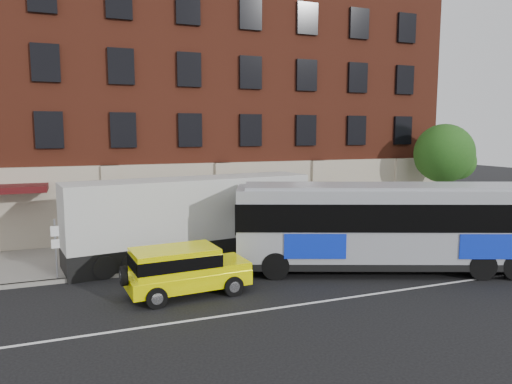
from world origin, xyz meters
name	(u,v)px	position (x,y,z in m)	size (l,w,h in m)	color
ground	(325,307)	(0.00, 0.00, 0.00)	(120.00, 120.00, 0.00)	black
sidewalk	(239,245)	(0.00, 9.00, 0.07)	(60.00, 6.00, 0.15)	gray
kerb	(260,260)	(0.00, 6.00, 0.07)	(60.00, 0.25, 0.15)	gray
lane_line	(318,302)	(0.00, 0.50, 0.01)	(60.00, 0.12, 0.01)	silver
building	(198,105)	(-0.01, 16.92, 7.58)	(30.00, 12.10, 15.00)	maroon
sign_pole	(56,246)	(-8.50, 6.15, 1.45)	(0.30, 0.20, 2.50)	gray
street_tree	(445,156)	(13.54, 9.48, 4.41)	(3.60, 3.60, 6.20)	#36291B
city_bus	(396,224)	(4.85, 2.69, 2.03)	(13.53, 7.56, 3.67)	#96999F
yellow_suv	(182,268)	(-4.21, 2.92, 1.00)	(4.66, 2.29, 1.75)	#FFFC00
shipping_container	(193,219)	(-2.70, 7.60, 1.86)	(11.50, 3.93, 3.76)	black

